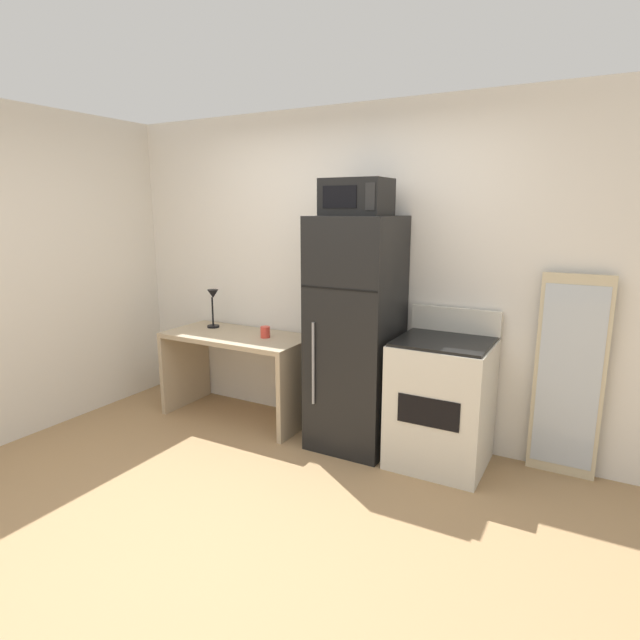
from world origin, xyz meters
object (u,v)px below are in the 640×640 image
object	(u,v)px
coffee_mug	(265,332)
refrigerator	(356,334)
oven_range	(441,402)
desk	(238,358)
leaning_mirror	(569,377)
microwave	(357,197)
desk_lamp	(213,302)

from	to	relation	value
coffee_mug	refrigerator	xyz separation A→B (m)	(0.84, -0.02, 0.08)
coffee_mug	oven_range	xyz separation A→B (m)	(1.52, -0.01, -0.33)
desk	leaning_mirror	xyz separation A→B (m)	(2.59, 0.26, 0.17)
leaning_mirror	oven_range	bearing A→B (deg)	-162.04
desk	oven_range	bearing A→B (deg)	0.30
microwave	leaning_mirror	world-z (taller)	microwave
refrigerator	coffee_mug	bearing A→B (deg)	178.93
desk	oven_range	xyz separation A→B (m)	(1.80, 0.01, -0.07)
desk	refrigerator	distance (m)	1.18
refrigerator	leaning_mirror	bearing A→B (deg)	10.01
oven_range	coffee_mug	bearing A→B (deg)	179.51
desk	desk_lamp	distance (m)	0.57
desk_lamp	leaning_mirror	world-z (taller)	leaning_mirror
refrigerator	microwave	distance (m)	1.01
desk_lamp	microwave	world-z (taller)	microwave
oven_range	desk_lamp	bearing A→B (deg)	177.72
coffee_mug	oven_range	distance (m)	1.55
desk	microwave	size ratio (longest dim) A/B	2.78
oven_range	leaning_mirror	distance (m)	0.86
leaning_mirror	coffee_mug	bearing A→B (deg)	-174.00
coffee_mug	refrigerator	distance (m)	0.85
coffee_mug	microwave	distance (m)	1.38
coffee_mug	refrigerator	bearing A→B (deg)	-1.07
microwave	coffee_mug	bearing A→B (deg)	177.50
desk_lamp	microwave	size ratio (longest dim) A/B	0.77
microwave	desk_lamp	bearing A→B (deg)	175.73
desk_lamp	refrigerator	bearing A→B (deg)	-3.45
desk	oven_range	world-z (taller)	oven_range
desk_lamp	oven_range	world-z (taller)	desk_lamp
desk	refrigerator	bearing A→B (deg)	0.34
refrigerator	microwave	bearing A→B (deg)	-89.67
coffee_mug	desk_lamp	bearing A→B (deg)	173.31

